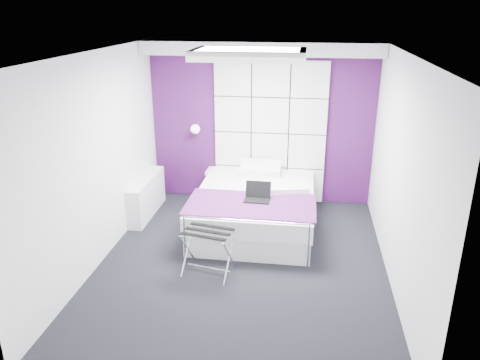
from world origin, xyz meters
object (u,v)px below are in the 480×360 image
Objects in this scene: nightstand at (219,171)px; wall_lamp at (196,128)px; radiator at (146,196)px; laptop at (258,195)px; luggage_rack at (208,252)px; bed at (255,207)px.

wall_lamp is at bearing 174.06° from nightstand.
radiator is (-0.64, -0.76, -0.92)m from wall_lamp.
laptop is (1.16, -1.32, -0.57)m from wall_lamp.
wall_lamp is at bearing 116.88° from luggage_rack.
radiator is 2.86× the size of nightstand.
wall_lamp is 1.71m from bed.
laptop is (0.49, 0.99, 0.37)m from luggage_rack.
wall_lamp is 0.81m from nightstand.
wall_lamp is 0.26× the size of luggage_rack.
bed reaches higher than nightstand.
laptop is (0.07, -0.36, 0.34)m from bed.
bed is at bearing -6.79° from radiator.
luggage_rack is at bearing -73.84° from wall_lamp.
wall_lamp is 0.36× the size of nightstand.
radiator is 2.09× the size of luggage_rack.
bed is (1.09, -0.97, -0.91)m from wall_lamp.
luggage_rack is at bearing -114.27° from laptop.
radiator is at bearing 140.88° from luggage_rack.
radiator reaches higher than luggage_rack.
laptop is at bearing -17.35° from radiator.
luggage_rack is 1.65× the size of laptop.
laptop reaches higher than bed.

